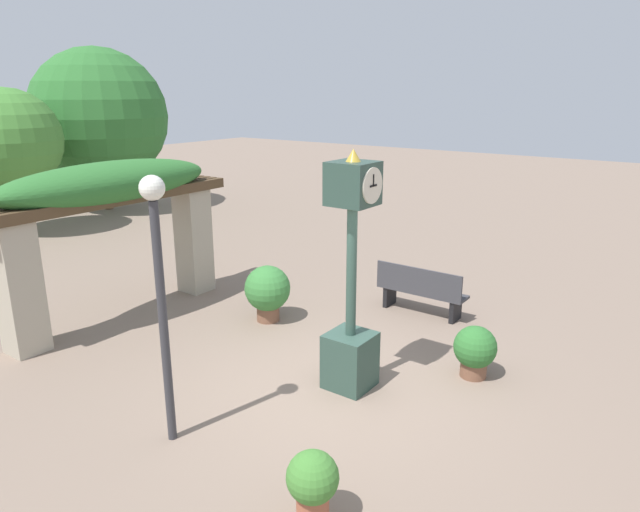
{
  "coord_description": "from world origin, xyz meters",
  "views": [
    {
      "loc": [
        -5.61,
        -3.89,
        3.89
      ],
      "look_at": [
        0.28,
        0.37,
        1.76
      ],
      "focal_mm": 32.0,
      "sensor_mm": 36.0,
      "label": 1
    }
  ],
  "objects_px": {
    "potted_plant_near_left": "(313,483)",
    "park_bench": "(421,291)",
    "pedestal_clock": "(351,293)",
    "potted_plant_far_left": "(475,350)",
    "potted_plant_near_right": "(268,290)",
    "lamp_post": "(159,273)"
  },
  "relations": [
    {
      "from": "potted_plant_near_left",
      "to": "park_bench",
      "type": "distance_m",
      "value": 5.49
    },
    {
      "from": "pedestal_clock",
      "to": "potted_plant_far_left",
      "type": "height_order",
      "value": "pedestal_clock"
    },
    {
      "from": "pedestal_clock",
      "to": "potted_plant_far_left",
      "type": "bearing_deg",
      "value": -45.53
    },
    {
      "from": "park_bench",
      "to": "potted_plant_near_left",
      "type": "bearing_deg",
      "value": 106.05
    },
    {
      "from": "potted_plant_near_right",
      "to": "lamp_post",
      "type": "relative_size",
      "value": 0.32
    },
    {
      "from": "pedestal_clock",
      "to": "potted_plant_near_left",
      "type": "bearing_deg",
      "value": -154.57
    },
    {
      "from": "potted_plant_near_left",
      "to": "lamp_post",
      "type": "distance_m",
      "value": 2.65
    },
    {
      "from": "potted_plant_near_left",
      "to": "potted_plant_far_left",
      "type": "height_order",
      "value": "same"
    },
    {
      "from": "potted_plant_near_left",
      "to": "lamp_post",
      "type": "bearing_deg",
      "value": 86.5
    },
    {
      "from": "pedestal_clock",
      "to": "potted_plant_near_right",
      "type": "bearing_deg",
      "value": 65.66
    },
    {
      "from": "potted_plant_far_left",
      "to": "lamp_post",
      "type": "xyz_separation_m",
      "value": [
        -3.47,
        2.27,
        1.61
      ]
    },
    {
      "from": "potted_plant_near_right",
      "to": "potted_plant_near_left",
      "type": "bearing_deg",
      "value": -134.33
    },
    {
      "from": "pedestal_clock",
      "to": "lamp_post",
      "type": "distance_m",
      "value": 2.53
    },
    {
      "from": "potted_plant_far_left",
      "to": "lamp_post",
      "type": "height_order",
      "value": "lamp_post"
    },
    {
      "from": "potted_plant_near_right",
      "to": "lamp_post",
      "type": "distance_m",
      "value": 3.89
    },
    {
      "from": "potted_plant_near_left",
      "to": "potted_plant_near_right",
      "type": "height_order",
      "value": "potted_plant_near_right"
    },
    {
      "from": "potted_plant_near_left",
      "to": "potted_plant_near_right",
      "type": "distance_m",
      "value": 4.93
    },
    {
      "from": "potted_plant_far_left",
      "to": "park_bench",
      "type": "height_order",
      "value": "park_bench"
    },
    {
      "from": "potted_plant_near_right",
      "to": "potted_plant_far_left",
      "type": "height_order",
      "value": "potted_plant_near_right"
    },
    {
      "from": "pedestal_clock",
      "to": "park_bench",
      "type": "relative_size",
      "value": 1.97
    },
    {
      "from": "pedestal_clock",
      "to": "potted_plant_near_right",
      "type": "height_order",
      "value": "pedestal_clock"
    },
    {
      "from": "potted_plant_far_left",
      "to": "potted_plant_near_left",
      "type": "bearing_deg",
      "value": 177.7
    }
  ]
}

